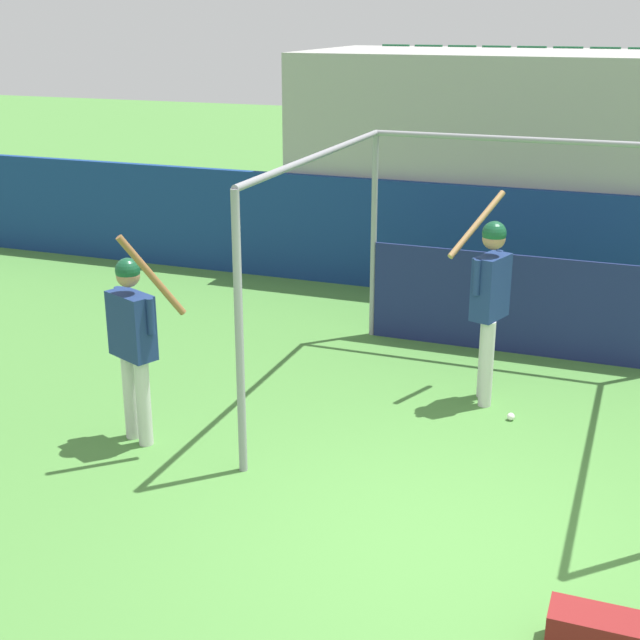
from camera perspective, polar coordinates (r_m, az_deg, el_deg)
The scene contains 8 objects.
ground_plane at distance 6.81m, azimuth 7.41°, elevation -14.02°, with size 60.00×60.00×0.00m, color #477F38.
outfield_wall at distance 12.10m, azimuth 14.41°, elevation 4.43°, with size 24.00×0.12×1.54m.
bleacher_section at distance 13.56m, azimuth 15.57°, elevation 9.47°, with size 7.60×3.20×3.22m.
batting_cage at distance 9.52m, azimuth 11.97°, elevation 2.82°, with size 3.46×3.71×2.45m.
player_batter at distance 8.78m, azimuth 10.81°, elevation 1.66°, with size 0.62×0.94×2.02m.
player_waiting at distance 7.97m, azimuth -11.88°, elevation -0.87°, with size 0.80×0.54×2.01m.
equipment_bag at distance 5.95m, azimuth 17.87°, elevation -18.72°, with size 0.70×0.28×0.28m.
baseball at distance 8.78m, azimuth 12.12°, elevation -6.07°, with size 0.07×0.07×0.07m.
Camera 1 is at (1.20, -5.59, 3.69)m, focal length 50.00 mm.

